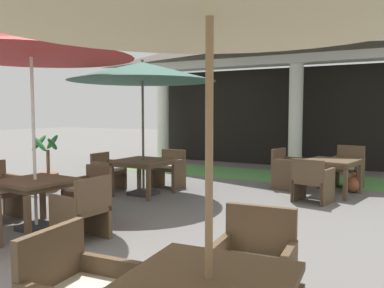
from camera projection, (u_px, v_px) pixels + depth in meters
background_pavilion at (298, 51)px, 11.43m from camera, size 10.13×3.04×4.26m
lawn_strip at (282, 177)px, 10.43m from camera, size 11.93×1.96×0.01m
patio_table_near_foreground at (35, 186)px, 5.70m from camera, size 1.00×1.00×0.72m
patio_umbrella_near_foreground at (31, 43)px, 5.54m from camera, size 2.83×2.83×2.90m
patio_chair_near_foreground_east at (83, 211)px, 5.18m from camera, size 0.58×0.64×0.86m
patio_chair_near_foreground_north at (88, 192)px, 6.53m from camera, size 0.61×0.63×0.79m
patio_table_mid_left at (143, 164)px, 8.11m from camera, size 0.99×0.99×0.72m
patio_umbrella_mid_left at (142, 72)px, 7.97m from camera, size 2.93×2.93×2.72m
patio_chair_mid_left_north at (169, 169)px, 8.95m from camera, size 0.64×0.53×0.83m
patio_chair_mid_left_west at (108, 172)px, 8.60m from camera, size 0.55×0.57×0.80m
patio_table_mid_right at (331, 164)px, 8.17m from camera, size 1.10×1.10×0.71m
patio_chair_mid_right_south at (312, 181)px, 7.45m from camera, size 0.72×0.67×0.82m
patio_chair_mid_right_north at (347, 168)px, 8.93m from camera, size 0.72×0.67×0.92m
patio_chair_mid_right_west at (288, 170)px, 8.79m from camera, size 0.67×0.71×0.87m
patio_chair_far_back_north at (253, 273)px, 3.16m from camera, size 0.65×0.63×0.90m
potted_palm_left_edge at (48, 173)px, 8.55m from camera, size 0.53×0.50×1.22m
terracotta_urn at (354, 184)px, 8.39m from camera, size 0.33×0.33×0.43m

